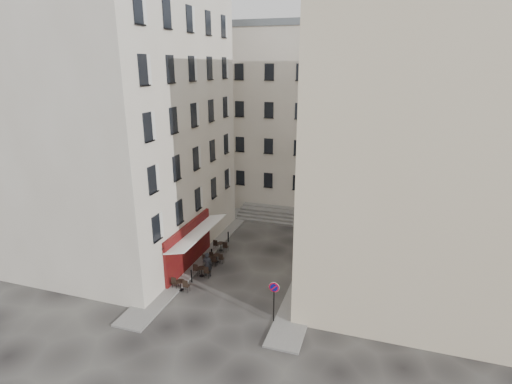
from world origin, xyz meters
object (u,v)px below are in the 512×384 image
at_px(bistro_table_b, 202,271).
at_px(pedestrian, 207,264).
at_px(no_parking_sign, 274,295).
at_px(bistro_table_a, 181,284).

xyz_separation_m(bistro_table_b, pedestrian, (0.36, 0.21, 0.47)).
distance_m(no_parking_sign, bistro_table_a, 7.26).
relative_size(bistro_table_a, pedestrian, 0.70).
bearing_deg(no_parking_sign, bistro_table_a, 167.27).
bearing_deg(no_parking_sign, bistro_table_b, 149.81).
relative_size(no_parking_sign, pedestrian, 1.46).
height_order(no_parking_sign, bistro_table_b, no_parking_sign).
height_order(bistro_table_a, pedestrian, pedestrian).
bearing_deg(bistro_table_a, pedestrian, 68.85).
bearing_deg(bistro_table_b, pedestrian, 30.95).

